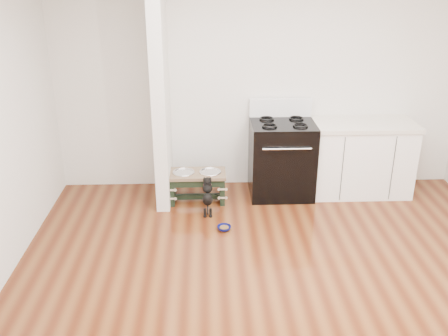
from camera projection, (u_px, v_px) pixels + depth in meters
The scene contains 8 objects.
ground at pixel (286, 302), 4.26m from camera, with size 5.00×5.00×0.00m, color #491D0D.
room_shell at pixel (297, 121), 3.64m from camera, with size 5.00×5.00×5.00m.
partition_wall at pixel (160, 89), 5.64m from camera, with size 0.15×0.80×2.70m, color silver.
oven_range at pixel (282, 157), 6.08m from camera, with size 0.76×0.69×1.14m.
cabinet_run at pixel (360, 158), 6.14m from camera, with size 1.24×0.64×0.91m.
dog_feeder at pixel (197, 181), 5.95m from camera, with size 0.68×0.36×0.39m.
puppy at pixel (208, 195), 5.69m from camera, with size 0.12×0.35×0.41m.
floor_bowl at pixel (224, 228), 5.39m from camera, with size 0.17×0.17×0.05m.
Camera 1 is at (-0.66, -3.47, 2.70)m, focal length 40.00 mm.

